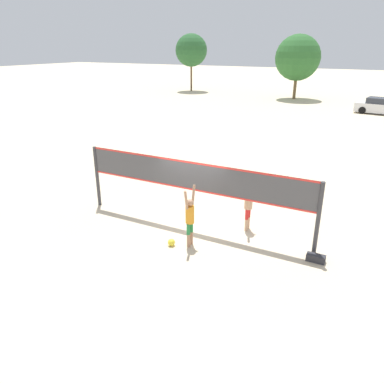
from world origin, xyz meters
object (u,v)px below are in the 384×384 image
object	(u,v)px
volleyball_net	(192,182)
parked_car_near	(380,107)
tree_left_cluster	(191,50)
gear_bag	(316,258)
player_blocker	(248,202)
volleyball	(171,242)
player_spiker	(190,216)
tree_right_cluster	(298,58)

from	to	relation	value
volleyball_net	parked_car_near	size ratio (longest dim) A/B	1.93
volleyball_net	tree_left_cluster	world-z (taller)	tree_left_cluster
gear_bag	player_blocker	bearing A→B (deg)	158.12
volleyball	tree_left_cluster	world-z (taller)	tree_left_cluster
player_spiker	tree_left_cluster	distance (m)	43.90
volleyball_net	volleyball	distance (m)	2.21
player_spiker	player_blocker	distance (m)	2.31
volleyball_net	player_blocker	distance (m)	2.07
parked_car_near	tree_left_cluster	size ratio (longest dim) A/B	0.60
player_blocker	volleyball	size ratio (longest dim) A/B	8.42
volleyball_net	gear_bag	world-z (taller)	volleyball_net
player_spiker	tree_left_cluster	bearing A→B (deg)	27.74
player_spiker	player_blocker	size ratio (longest dim) A/B	1.01
player_blocker	parked_car_near	distance (m)	28.54
tree_right_cluster	volleyball	bearing A→B (deg)	-82.44
gear_bag	tree_left_cluster	xyz separation A→B (m)	(-24.16, 37.76, 5.26)
player_spiker	volleyball	bearing A→B (deg)	119.91
player_spiker	player_blocker	world-z (taller)	player_spiker
gear_bag	volleyball_net	bearing A→B (deg)	175.77
parked_car_near	tree_right_cluster	bearing A→B (deg)	153.76
parked_car_near	tree_right_cluster	distance (m)	12.35
tree_right_cluster	tree_left_cluster	bearing A→B (deg)	173.54
player_spiker	parked_car_near	world-z (taller)	player_spiker
player_spiker	gear_bag	size ratio (longest dim) A/B	3.64
player_spiker	gear_bag	bearing A→B (deg)	-76.66
player_spiker	parked_car_near	bearing A→B (deg)	-7.74
volleyball	tree_right_cluster	size ratio (longest dim) A/B	0.03
volleyball_net	volleyball	xyz separation A→B (m)	(0.05, -1.53, -1.59)
tree_left_cluster	tree_right_cluster	bearing A→B (deg)	-6.46
parked_car_near	volleyball_net	bearing A→B (deg)	-90.63
player_blocker	tree_left_cluster	xyz separation A→B (m)	(-21.60, 36.73, 4.33)
player_spiker	parked_car_near	distance (m)	30.61
tree_right_cluster	volleyball_net	bearing A→B (deg)	-82.19
player_spiker	tree_left_cluster	size ratio (longest dim) A/B	0.27
tree_right_cluster	player_blocker	bearing A→B (deg)	-79.12
player_spiker	tree_right_cluster	xyz separation A→B (m)	(-5.47, 36.99, 3.62)
volleyball_net	tree_right_cluster	world-z (taller)	tree_right_cluster
parked_car_near	tree_left_cluster	xyz separation A→B (m)	(-24.45, 8.34, 4.70)
volleyball_net	player_spiker	bearing A→B (deg)	-65.20
volleyball	parked_car_near	world-z (taller)	parked_car_near
gear_bag	tree_right_cluster	bearing A→B (deg)	104.45
volleyball_net	tree_left_cluster	bearing A→B (deg)	117.83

